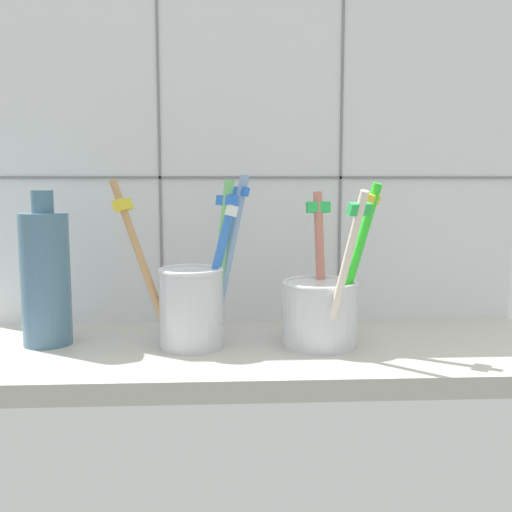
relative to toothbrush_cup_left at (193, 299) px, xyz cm
name	(u,v)px	position (x,y,z in cm)	size (l,w,h in cm)	color
counter_slab	(256,355)	(6.36, 0.08, -6.03)	(64.00, 22.00, 2.00)	#BCB7AD
tile_wall_back	(251,151)	(6.36, 12.08, 15.47)	(64.00, 2.20, 45.00)	white
toothbrush_cup_left	(193,299)	(0.00, 0.00, 0.00)	(14.76, 8.15, 17.61)	silver
toothbrush_cup_right	(322,308)	(13.14, -0.36, -0.99)	(9.61, 12.68, 16.84)	silver
ceramic_vase	(46,277)	(-15.28, 1.93, 2.08)	(4.98, 4.98, 16.02)	slate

